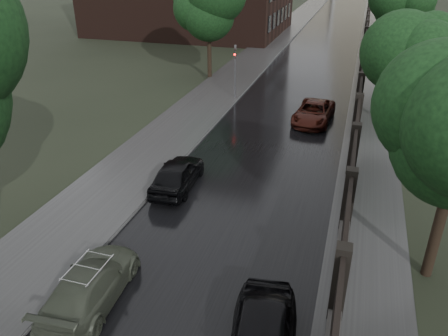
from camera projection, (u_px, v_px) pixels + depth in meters
fence_right at (362, 72)px, 36.02m from camera, size 0.45×75.72×2.70m
tree_left_far at (209, 15)px, 35.72m from camera, size 4.25×4.25×7.39m
tree_right_b at (420, 50)px, 24.94m from camera, size 4.08×4.08×7.01m
tree_right_c at (403, 11)px, 40.28m from camera, size 4.08×4.08×7.01m
traffic_light at (235, 67)px, 31.76m from camera, size 0.16×0.32×4.00m
volga_sedan at (91, 285)px, 13.78m from camera, size 2.20×4.66×1.31m
hatchback_left at (177, 174)px, 20.42m from camera, size 1.91×4.26×1.42m
car_right_far at (314, 112)px, 28.20m from camera, size 2.55×4.92×1.33m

